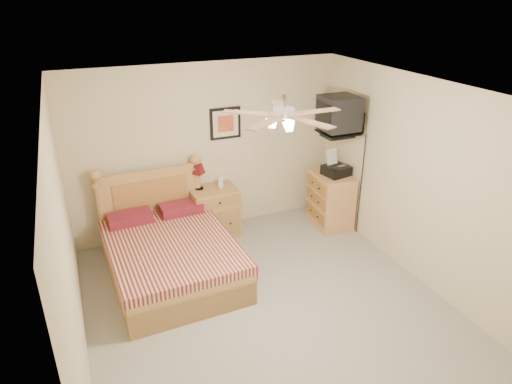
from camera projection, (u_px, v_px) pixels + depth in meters
floor at (271, 311)px, 5.26m from camera, size 4.50×4.50×0.00m
ceiling at (275, 95)px, 4.23m from camera, size 4.00×4.50×0.04m
wall_back at (208, 150)px, 6.63m from camera, size 4.00×0.04×2.50m
wall_front at (423, 366)px, 2.85m from camera, size 4.00×0.04×2.50m
wall_left at (68, 255)px, 4.03m from camera, size 0.04×4.50×2.50m
wall_right at (425, 185)px, 5.45m from camera, size 0.04×4.50×2.50m
bed at (170, 234)px, 5.63m from camera, size 1.55×1.99×1.26m
nightstand at (214, 211)px, 6.78m from camera, size 0.70×0.54×0.73m
table_lamp at (199, 177)px, 6.55m from camera, size 0.22×0.22×0.38m
lotion_bottle at (221, 180)px, 6.63m from camera, size 0.09×0.09×0.22m
framed_picture at (225, 123)px, 6.56m from camera, size 0.46×0.04×0.46m
dresser at (330, 199)px, 7.03m from camera, size 0.54×0.75×0.84m
fax_machine at (337, 163)px, 6.76m from camera, size 0.41×0.43×0.37m
magazine_lower at (323, 169)px, 7.01m from camera, size 0.26×0.29×0.02m
magazine_upper at (323, 167)px, 7.03m from camera, size 0.25×0.30×0.02m
wall_tv at (348, 115)px, 6.25m from camera, size 0.56×0.46×0.58m
ceiling_fan at (284, 115)px, 4.12m from camera, size 1.14×1.14×0.28m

